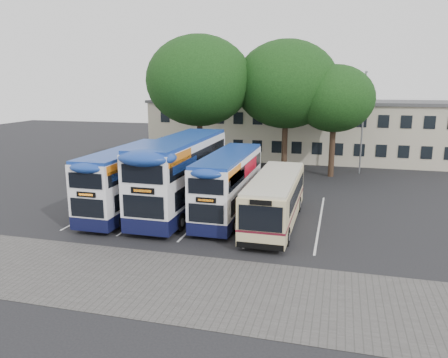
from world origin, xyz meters
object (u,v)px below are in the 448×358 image
lamp_post (363,117)px  tree_mid (286,84)px  bus_dd_mid (182,171)px  bus_single (275,197)px  tree_left (199,81)px  bus_dd_left (129,177)px  tree_right (335,99)px  bus_dd_right (229,182)px

lamp_post → tree_mid: 7.37m
bus_dd_mid → bus_single: (6.14, -1.02, -0.97)m
tree_left → bus_dd_left: 13.70m
bus_dd_left → bus_single: size_ratio=1.01×
lamp_post → bus_single: bearing=-108.2°
bus_dd_mid → bus_single: 6.30m
tree_mid → bus_dd_left: (-7.96, -14.71, -5.68)m
tree_left → bus_single: tree_left is taller
tree_mid → bus_single: tree_mid is taller
tree_mid → lamp_post: bearing=11.1°
tree_left → bus_dd_left: (-0.70, -12.31, -5.97)m
tree_mid → bus_dd_left: tree_mid is taller
bus_dd_mid → bus_single: bearing=-9.4°
lamp_post → bus_dd_mid: size_ratio=0.80×
lamp_post → tree_right: bearing=-143.2°
tree_mid → bus_dd_left: 17.66m
bus_dd_right → bus_single: (2.99, -0.76, -0.53)m
lamp_post → bus_single: size_ratio=0.94×
bus_dd_right → bus_single: bearing=-14.3°
bus_dd_mid → bus_dd_right: bearing=-4.7°
tree_mid → bus_single: (1.37, -14.80, -6.28)m
bus_dd_left → bus_dd_mid: size_ratio=0.86×
tree_mid → bus_dd_right: tree_mid is taller
lamp_post → bus_dd_mid: bearing=-127.2°
lamp_post → bus_dd_mid: 19.10m
bus_dd_left → bus_dd_right: (6.35, 0.67, -0.08)m
tree_right → bus_dd_right: (-5.81, -13.49, -4.57)m
lamp_post → bus_dd_left: bearing=-132.4°
bus_single → lamp_post: bearing=71.8°
tree_mid → bus_dd_mid: tree_mid is taller
lamp_post → tree_mid: size_ratio=0.77×
tree_mid → bus_dd_mid: (-4.76, -13.78, -5.31)m
tree_mid → bus_dd_right: (-1.61, -14.04, -5.75)m
tree_left → bus_single: 16.48m
tree_mid → bus_dd_right: 15.25m
tree_left → bus_single: size_ratio=1.25×
tree_left → bus_single: bearing=-55.1°
tree_left → tree_right: (11.46, 1.86, -1.48)m
bus_single → bus_dd_left: bearing=179.5°
bus_dd_right → bus_single: 3.13m
bus_dd_right → bus_single: bus_dd_right is taller
lamp_post → bus_dd_right: lamp_post is taller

